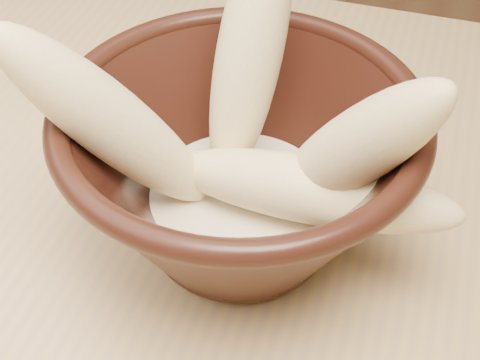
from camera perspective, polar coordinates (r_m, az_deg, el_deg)
table at (r=0.54m, az=-10.07°, el=-12.28°), size 1.20×0.80×0.75m
bowl at (r=0.43m, az=0.00°, el=1.02°), size 0.23×0.23×0.12m
milk_puddle at (r=0.45m, az=-0.00°, el=-1.83°), size 0.13×0.13×0.02m
banana_upright at (r=0.43m, az=0.84°, el=10.92°), size 0.06×0.11×0.18m
banana_left at (r=0.40m, az=-10.87°, el=4.80°), size 0.14×0.10×0.17m
banana_right at (r=0.38m, az=9.70°, el=2.59°), size 0.13×0.08×0.15m
banana_across at (r=0.41m, az=6.02°, el=-0.82°), size 0.19×0.05×0.05m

